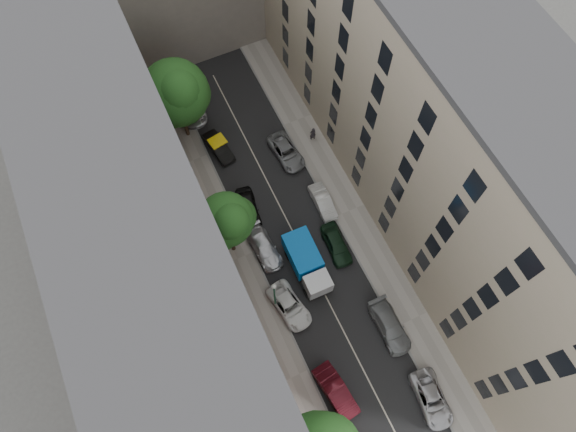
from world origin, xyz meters
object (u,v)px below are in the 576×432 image
car_right_0 (432,399)px  car_right_2 (336,244)px  tarp_truck (307,263)px  car_left_5 (219,147)px  car_left_4 (248,208)px  car_right_1 (390,326)px  pedestrian (313,134)px  car_left_2 (289,306)px  car_left_3 (264,247)px  car_right_3 (323,202)px  tree_far (177,95)px  car_left_6 (192,105)px  tree_mid (228,221)px  car_left_1 (336,391)px  car_right_4 (286,152)px  lamp_post (274,294)px

car_right_0 → car_right_2: size_ratio=1.10×
tarp_truck → car_left_5: size_ratio=1.44×
car_left_4 → car_right_1: car_left_4 is taller
pedestrian → car_left_2: bearing=60.9°
tarp_truck → car_left_3: size_ratio=1.22×
car_right_3 → tree_far: bearing=126.0°
car_right_1 → car_right_3: car_right_1 is taller
tarp_truck → car_left_2: (-2.80, -2.54, -0.80)m
tarp_truck → car_left_6: bearing=100.0°
car_right_1 → tree_mid: 15.61m
car_left_1 → tarp_truck: bearing=68.8°
car_left_3 → car_right_4: (5.83, 8.00, -0.03)m
car_left_1 → car_right_0: size_ratio=0.99×
tree_far → car_left_2: bearing=-85.5°
car_left_3 → car_right_4: size_ratio=1.00×
car_left_1 → car_right_4: 21.93m
tree_mid → lamp_post: size_ratio=1.55×
car_right_1 → car_right_3: bearing=90.0°
car_right_3 → car_right_4: bearing=99.0°
car_left_1 → car_right_4: (5.60, 21.20, -0.11)m
car_left_4 → lamp_post: bearing=-90.3°
car_left_1 → lamp_post: bearing=91.6°
car_right_2 → tree_mid: (-8.12, 3.52, 5.39)m
tree_mid → pedestrian: bearing=33.6°
car_right_3 → car_left_5: bearing=125.9°
car_right_1 → car_left_2: bearing=143.8°
car_right_2 → car_right_4: bearing=94.1°
car_left_5 → car_left_6: 5.64m
tarp_truck → car_right_1: (3.87, -7.54, -0.73)m
car_left_2 → pedestrian: bearing=47.9°
tarp_truck → car_right_0: bearing=-72.4°
pedestrian → lamp_post: bearing=56.9°
car_left_2 → car_right_2: bearing=18.6°
tarp_truck → lamp_post: size_ratio=1.01×
car_left_5 → car_right_3: car_left_5 is taller
car_left_3 → car_left_1: bearing=-93.5°
car_right_2 → tree_far: (-7.59, 16.49, 5.52)m
car_left_2 → car_left_4: (0.42, 9.62, 0.09)m
car_left_4 → car_left_2: bearing=-84.0°
car_right_3 → tree_far: tree_far is taller
car_left_3 → car_right_2: bearing=-26.8°
car_left_2 → car_right_1: 8.34m
car_left_4 → car_right_3: car_left_4 is taller
car_left_2 → tree_mid: 8.92m
lamp_post → tarp_truck: bearing=26.8°
car_left_3 → car_left_5: (0.23, 11.20, -0.02)m
car_left_3 → car_left_4: bearing=82.2°
car_left_3 → car_right_2: car_right_2 is taller
car_left_1 → tree_mid: size_ratio=0.53×
car_left_5 → pedestrian: bearing=-26.7°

